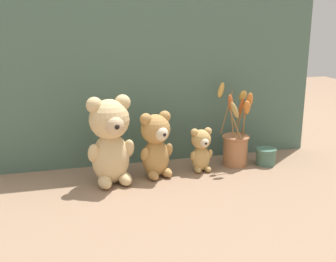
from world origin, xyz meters
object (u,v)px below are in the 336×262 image
(teddy_bear_large, at_px, (110,139))
(teddy_bear_small, at_px, (201,149))
(decorative_tin_tall, at_px, (266,156))
(teddy_bear_medium, at_px, (156,143))
(flower_vase, at_px, (236,142))

(teddy_bear_large, distance_m, teddy_bear_small, 0.33)
(teddy_bear_small, relative_size, decorative_tin_tall, 2.09)
(teddy_bear_medium, relative_size, teddy_bear_small, 1.43)
(teddy_bear_small, height_order, flower_vase, flower_vase)
(teddy_bear_medium, bearing_deg, decorative_tin_tall, 1.38)
(teddy_bear_medium, height_order, decorative_tin_tall, teddy_bear_medium)
(teddy_bear_large, distance_m, teddy_bear_medium, 0.16)
(teddy_bear_small, height_order, decorative_tin_tall, teddy_bear_small)
(teddy_bear_medium, bearing_deg, teddy_bear_small, 3.15)
(teddy_bear_large, xyz_separation_m, teddy_bear_small, (0.32, 0.03, -0.07))
(teddy_bear_large, bearing_deg, flower_vase, 7.62)
(teddy_bear_small, bearing_deg, flower_vase, 11.69)
(teddy_bear_small, bearing_deg, teddy_bear_medium, -176.85)
(teddy_bear_medium, xyz_separation_m, decorative_tin_tall, (0.42, 0.01, -0.09))
(teddy_bear_large, relative_size, teddy_bear_medium, 1.29)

